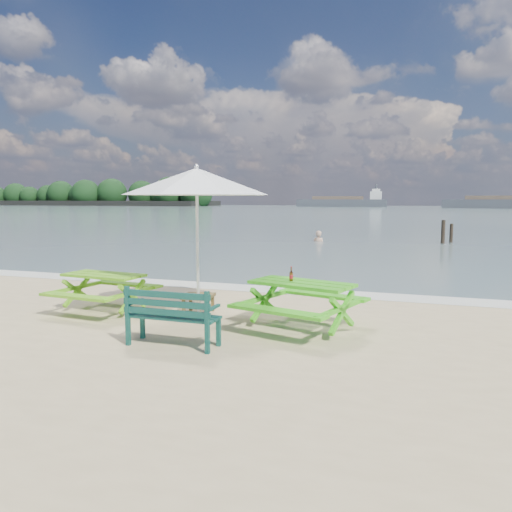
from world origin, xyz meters
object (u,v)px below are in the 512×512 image
(beer_bottle, at_px, (291,276))
(swimmer, at_px, (318,248))
(picnic_table_left, at_px, (104,294))
(patio_umbrella, at_px, (197,182))
(picnic_table_right, at_px, (301,307))
(park_bench, at_px, (173,328))
(side_table, at_px, (198,304))

(beer_bottle, bearing_deg, swimmer, 100.76)
(picnic_table_left, xyz_separation_m, patio_umbrella, (1.78, 0.48, 2.14))
(picnic_table_right, bearing_deg, park_bench, -135.86)
(picnic_table_left, bearing_deg, side_table, 15.05)
(patio_umbrella, bearing_deg, picnic_table_left, -164.95)
(picnic_table_left, relative_size, picnic_table_right, 0.83)
(patio_umbrella, bearing_deg, beer_bottle, -13.56)
(picnic_table_right, relative_size, side_table, 3.51)
(picnic_table_right, bearing_deg, patio_umbrella, 166.60)
(patio_umbrella, bearing_deg, park_bench, -74.10)
(picnic_table_right, height_order, swimmer, picnic_table_right)
(picnic_table_left, bearing_deg, swimmer, 88.68)
(side_table, height_order, beer_bottle, beer_bottle)
(beer_bottle, bearing_deg, park_bench, -131.38)
(picnic_table_left, height_order, picnic_table_right, picnic_table_right)
(park_bench, bearing_deg, picnic_table_left, 146.56)
(beer_bottle, distance_m, swimmer, 17.92)
(beer_bottle, bearing_deg, patio_umbrella, 166.44)
(patio_umbrella, height_order, beer_bottle, patio_umbrella)
(patio_umbrella, xyz_separation_m, beer_bottle, (1.96, -0.47, -1.61))
(beer_bottle, bearing_deg, side_table, 166.44)
(picnic_table_right, height_order, beer_bottle, beer_bottle)
(swimmer, bearing_deg, beer_bottle, -79.24)
(park_bench, distance_m, swimmer, 19.23)
(picnic_table_left, distance_m, patio_umbrella, 2.83)
(picnic_table_left, xyz_separation_m, park_bench, (2.36, -1.56, -0.09))
(picnic_table_right, relative_size, patio_umbrella, 0.70)
(picnic_table_left, distance_m, picnic_table_right, 3.93)
(park_bench, distance_m, side_table, 2.12)
(side_table, relative_size, beer_bottle, 2.64)
(picnic_table_right, distance_m, beer_bottle, 0.54)
(park_bench, relative_size, side_table, 2.18)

